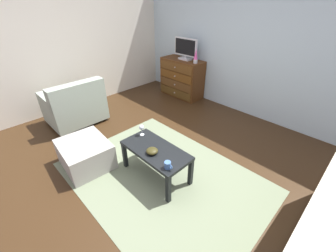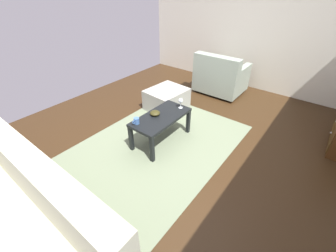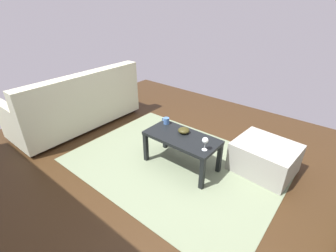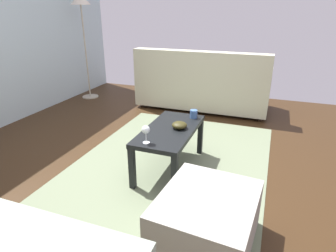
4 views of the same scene
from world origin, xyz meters
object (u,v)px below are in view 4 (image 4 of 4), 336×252
coffee_table (170,134)px  bowl_decorative (179,125)px  ottoman (207,221)px  standing_lamp (81,9)px  mug (194,114)px  couch_large (202,86)px  wine_glass (146,130)px

coffee_table → bowl_decorative: 0.13m
ottoman → coffee_table: bearing=33.8°
coffee_table → standing_lamp: size_ratio=0.53×
coffee_table → mug: size_ratio=8.02×
bowl_decorative → standing_lamp: size_ratio=0.08×
ottoman → standing_lamp: standing_lamp is taller
mug → couch_large: size_ratio=0.06×
coffee_table → bowl_decorative: bowl_decorative is taller
couch_large → standing_lamp: (-0.11, 2.04, 1.12)m
coffee_table → wine_glass: (-0.37, 0.08, 0.18)m
wine_glass → couch_large: bearing=2.2°
mug → ottoman: 1.31m
wine_glass → bowl_decorative: wine_glass is taller
mug → couch_large: (1.61, 0.30, -0.13)m
couch_large → ottoman: bearing=-165.3°
coffee_table → couch_large: size_ratio=0.45×
wine_glass → couch_large: 2.34m
mug → ottoman: size_ratio=0.16×
mug → bowl_decorative: bearing=171.2°
coffee_table → standing_lamp: 3.08m
wine_glass → couch_large: (2.33, 0.09, -0.20)m
wine_glass → ottoman: (-0.48, -0.65, -0.36)m
mug → bowl_decorative: size_ratio=0.79×
standing_lamp → ottoman: bearing=-134.2°
mug → coffee_table: bearing=159.4°
wine_glass → bowl_decorative: 0.44m
mug → wine_glass: bearing=163.5°
mug → bowl_decorative: mug is taller
wine_glass → ottoman: size_ratio=0.22×
coffee_table → couch_large: 1.97m
coffee_table → standing_lamp: standing_lamp is taller
standing_lamp → bowl_decorative: bearing=-128.5°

